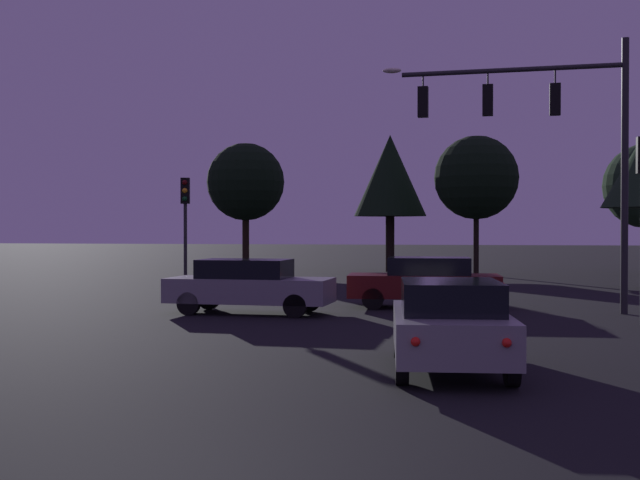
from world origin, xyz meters
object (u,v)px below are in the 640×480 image
at_px(tree_behind_sign, 246,182).
at_px(car_crossing_right, 249,285).
at_px(tree_lot_edge, 476,178).
at_px(car_crossing_left, 425,281).
at_px(tree_left_far, 390,176).
at_px(traffic_signal_mast_arm, 547,126).
at_px(car_nearside_lane, 450,324).
at_px(traffic_light_corner_left, 185,212).

bearing_deg(tree_behind_sign, car_crossing_right, -74.99).
bearing_deg(tree_lot_edge, car_crossing_left, -96.74).
bearing_deg(tree_left_far, car_crossing_right, -95.94).
height_order(car_crossing_right, tree_lot_edge, tree_lot_edge).
bearing_deg(tree_behind_sign, tree_lot_edge, -11.19).
relative_size(traffic_signal_mast_arm, tree_lot_edge, 1.08).
bearing_deg(tree_lot_edge, car_crossing_right, -109.23).
bearing_deg(car_crossing_left, car_crossing_right, -153.43).
xyz_separation_m(car_nearside_lane, tree_left_far, (-3.29, 30.08, 4.47)).
bearing_deg(tree_left_far, tree_lot_edge, -26.56).
relative_size(car_nearside_lane, tree_lot_edge, 0.58).
distance_m(car_nearside_lane, tree_behind_sign, 32.73).
distance_m(traffic_light_corner_left, car_crossing_right, 6.36).
bearing_deg(traffic_light_corner_left, tree_left_far, 71.28).
bearing_deg(car_crossing_right, tree_lot_edge, 70.77).
relative_size(traffic_signal_mast_arm, car_nearside_lane, 1.86).
height_order(traffic_signal_mast_arm, tree_lot_edge, traffic_signal_mast_arm).
bearing_deg(tree_behind_sign, car_crossing_left, -61.44).
xyz_separation_m(traffic_signal_mast_arm, car_crossing_right, (-8.27, -1.76, -4.50)).
xyz_separation_m(car_nearside_lane, car_crossing_right, (-5.58, 8.09, 0.00)).
bearing_deg(traffic_signal_mast_arm, car_crossing_right, -167.99).
xyz_separation_m(car_nearside_lane, tree_lot_edge, (1.29, 27.79, 4.19)).
height_order(traffic_signal_mast_arm, car_crossing_right, traffic_signal_mast_arm).
relative_size(traffic_light_corner_left, car_crossing_right, 0.87).
height_order(traffic_signal_mast_arm, tree_behind_sign, traffic_signal_mast_arm).
relative_size(traffic_signal_mast_arm, car_crossing_left, 1.65).
bearing_deg(car_crossing_right, car_crossing_left, 26.57).
xyz_separation_m(car_crossing_right, tree_lot_edge, (6.87, 19.70, 4.18)).
bearing_deg(tree_lot_edge, tree_behind_sign, 168.81).
xyz_separation_m(traffic_signal_mast_arm, traffic_light_corner_left, (-11.80, 3.07, -2.34)).
distance_m(traffic_light_corner_left, car_crossing_left, 8.96).
distance_m(traffic_light_corner_left, car_nearside_lane, 15.96).
xyz_separation_m(traffic_signal_mast_arm, tree_behind_sign, (-14.23, 20.48, -0.27)).
relative_size(car_nearside_lane, tree_left_far, 0.55).
xyz_separation_m(traffic_light_corner_left, tree_lot_edge, (10.40, 14.87, 2.03)).
distance_m(traffic_signal_mast_arm, traffic_light_corner_left, 12.41).
xyz_separation_m(traffic_light_corner_left, car_crossing_right, (3.53, -4.83, -2.15)).
bearing_deg(tree_left_far, car_nearside_lane, -83.75).
bearing_deg(traffic_light_corner_left, car_crossing_right, -53.88).
relative_size(traffic_light_corner_left, tree_lot_edge, 0.58).
xyz_separation_m(traffic_signal_mast_arm, tree_left_far, (-5.98, 20.23, -0.03)).
height_order(tree_left_far, tree_lot_edge, tree_left_far).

